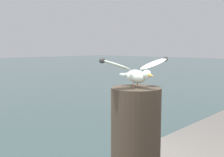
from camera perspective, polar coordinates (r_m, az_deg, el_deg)
mooring_post at (r=2.20m, az=4.92°, el=-12.06°), size 0.39×0.39×0.79m
seagull at (r=2.09m, az=5.12°, el=1.43°), size 0.60×0.39×0.23m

